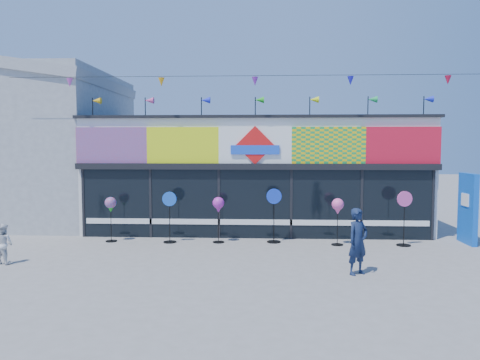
# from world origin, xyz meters

# --- Properties ---
(ground) EXTENTS (80.00, 80.00, 0.00)m
(ground) POSITION_xyz_m (0.00, 0.00, 0.00)
(ground) COLOR slate
(ground) RESTS_ON ground
(kite_shop) EXTENTS (16.00, 5.70, 5.31)m
(kite_shop) POSITION_xyz_m (0.00, 5.94, 2.05)
(kite_shop) COLOR white
(kite_shop) RESTS_ON ground
(neighbour_building) EXTENTS (8.18, 7.20, 6.87)m
(neighbour_building) POSITION_xyz_m (-10.00, 7.00, 3.20)
(neighbour_building) COLOR #ACAEB2
(neighbour_building) RESTS_ON ground
(blue_sign) EXTENTS (0.20, 1.11, 2.22)m
(blue_sign) POSITION_xyz_m (6.71, 2.92, 1.12)
(blue_sign) COLOR blue
(blue_sign) RESTS_ON ground
(spinner_0) EXTENTS (0.37, 0.37, 1.44)m
(spinner_0) POSITION_xyz_m (-4.62, 2.65, 1.15)
(spinner_0) COLOR black
(spinner_0) RESTS_ON ground
(spinner_1) EXTENTS (0.46, 0.41, 1.63)m
(spinner_1) POSITION_xyz_m (-2.70, 2.60, 0.86)
(spinner_1) COLOR black
(spinner_1) RESTS_ON ground
(spinner_2) EXTENTS (0.37, 0.37, 1.46)m
(spinner_2) POSITION_xyz_m (-1.15, 2.67, 1.17)
(spinner_2) COLOR black
(spinner_2) RESTS_ON ground
(spinner_3) EXTENTS (0.48, 0.44, 1.72)m
(spinner_3) POSITION_xyz_m (0.62, 2.78, 0.91)
(spinner_3) COLOR black
(spinner_3) RESTS_ON ground
(spinner_4) EXTENTS (0.37, 0.37, 1.46)m
(spinner_4) POSITION_xyz_m (2.58, 2.46, 1.17)
(spinner_4) COLOR black
(spinner_4) RESTS_ON ground
(spinner_5) EXTENTS (0.48, 0.43, 1.69)m
(spinner_5) POSITION_xyz_m (4.61, 2.47, 0.90)
(spinner_5) COLOR black
(spinner_5) RESTS_ON ground
(adult_man) EXTENTS (0.70, 0.65, 1.59)m
(adult_man) POSITION_xyz_m (2.54, -0.85, 0.80)
(adult_man) COLOR #14203F
(adult_man) RESTS_ON ground
(child) EXTENTS (0.58, 0.44, 1.05)m
(child) POSITION_xyz_m (-6.50, -0.29, 0.53)
(child) COLOR silver
(child) RESTS_ON ground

